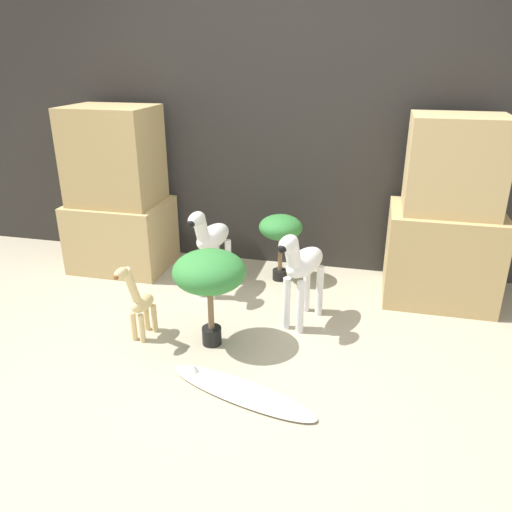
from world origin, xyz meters
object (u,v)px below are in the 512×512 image
potted_palm_front (281,230)px  potted_palm_back (209,274)px  zebra_right (302,267)px  zebra_left (211,240)px  giraffe_figurine (139,302)px  surfboard (239,391)px

potted_palm_front → potted_palm_back: bearing=-102.6°
zebra_right → zebra_left: same height
potted_palm_front → potted_palm_back: 1.10m
zebra_left → potted_palm_front: (0.47, 0.35, 0.00)m
zebra_right → giraffe_figurine: bearing=-156.2°
giraffe_figurine → potted_palm_front: 1.33m
surfboard → giraffe_figurine: bearing=152.3°
potted_palm_front → potted_palm_back: potted_palm_back is taller
zebra_left → surfboard: 1.35m
potted_palm_back → potted_palm_front: bearing=77.4°
zebra_right → giraffe_figurine: 1.09m
giraffe_figurine → potted_palm_back: bearing=5.4°
potted_palm_front → potted_palm_back: (-0.24, -1.07, 0.06)m
zebra_left → giraffe_figurine: size_ratio=1.27×
giraffe_figurine → potted_palm_back: 0.52m
potted_palm_back → giraffe_figurine: bearing=-174.6°
zebra_right → giraffe_figurine: (-0.98, -0.43, -0.16)m
giraffe_figurine → potted_palm_back: potted_palm_back is taller
potted_palm_front → surfboard: (0.07, -1.52, -0.42)m
zebra_left → potted_palm_front: bearing=36.6°
potted_palm_back → surfboard: size_ratio=0.67×
zebra_right → surfboard: bearing=-103.9°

